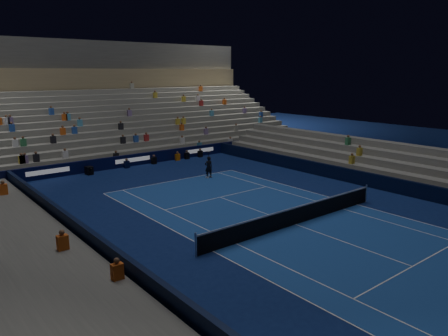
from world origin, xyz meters
name	(u,v)px	position (x,y,z in m)	size (l,w,h in m)	color
ground	(295,225)	(0.00, 0.00, 0.00)	(90.00, 90.00, 0.00)	#0E1D54
court_surface	(295,224)	(0.00, 0.00, 0.01)	(10.97, 23.77, 0.01)	#1B4498
sponsor_barrier_far	(132,160)	(0.00, 18.50, 0.50)	(44.00, 0.25, 1.00)	black
sponsor_barrier_east	(395,185)	(9.70, 0.00, 0.50)	(0.25, 37.00, 1.00)	black
sponsor_barrier_west	(126,267)	(-9.70, 0.00, 0.50)	(0.25, 37.00, 1.00)	black
grandstand_main	(88,117)	(0.00, 27.90, 3.38)	(44.00, 15.20, 11.20)	slate
grandstand_east	(421,172)	(13.17, 0.00, 0.92)	(5.00, 37.00, 2.50)	slate
grandstand_west	(29,285)	(-13.17, 0.00, 0.92)	(5.00, 37.00, 2.50)	#5F5F5A
tennis_net	(296,215)	(0.00, 0.00, 0.50)	(12.90, 0.10, 1.10)	#B2B2B7
tennis_player	(209,167)	(2.57, 11.04, 0.82)	(0.60, 0.39, 1.65)	black
broadcast_camera	(89,170)	(-4.10, 17.72, 0.33)	(0.54, 0.97, 0.64)	black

